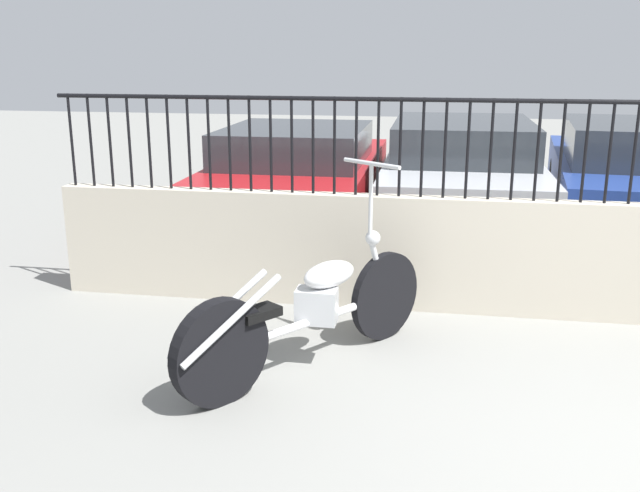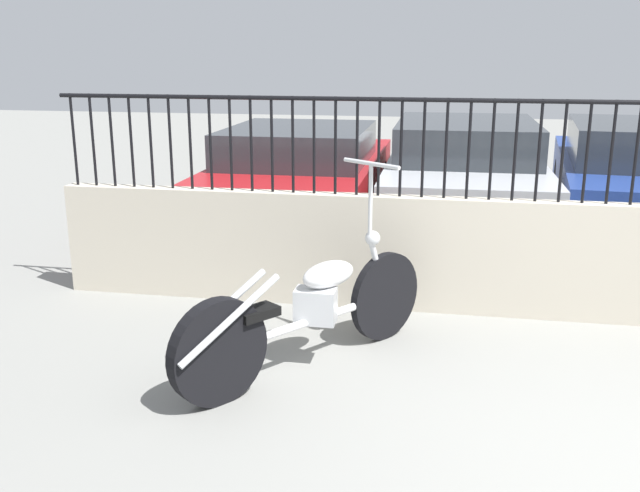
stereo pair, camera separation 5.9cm
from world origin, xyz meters
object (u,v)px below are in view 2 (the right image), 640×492
at_px(car_silver, 464,173).
at_px(car_red, 302,176).
at_px(car_blue, 640,177).
at_px(motorcycle_white, 298,315).

bearing_deg(car_silver, car_red, 98.88).
distance_m(car_red, car_blue, 4.02).
bearing_deg(car_silver, car_blue, -85.30).
xyz_separation_m(motorcycle_white, car_blue, (3.17, 4.52, 0.26)).
distance_m(motorcycle_white, car_red, 4.10).
bearing_deg(car_blue, car_red, 102.85).
bearing_deg(motorcycle_white, car_blue, 1.99).
bearing_deg(car_blue, car_silver, 100.81).
distance_m(motorcycle_white, car_blue, 5.52).
xyz_separation_m(motorcycle_white, car_red, (-0.82, 4.01, 0.23)).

